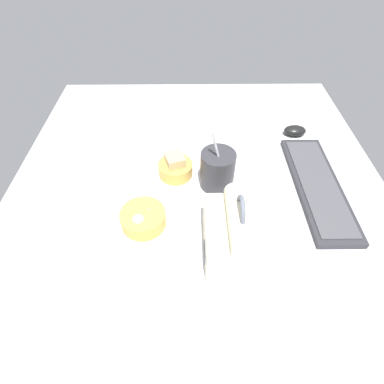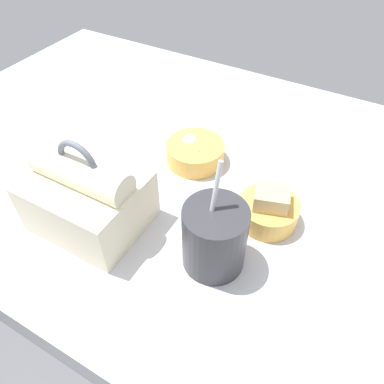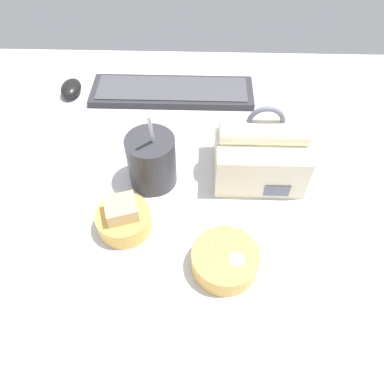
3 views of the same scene
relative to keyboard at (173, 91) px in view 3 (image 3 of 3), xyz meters
The scene contains 7 objects.
desk_surface 35.26cm from the keyboard, 77.80° to the right, with size 140.00×110.00×2.00cm.
keyboard is the anchor object (origin of this frame).
lunch_bag 32.98cm from the keyboard, 53.07° to the right, with size 17.86×14.97×17.19cm.
soup_cup 29.48cm from the keyboard, 94.02° to the right, with size 9.68×9.68×18.73cm.
bento_bowl_sandwich 41.53cm from the keyboard, 98.82° to the right, with size 10.17×10.17×7.21cm.
bento_bowl_snacks 50.23cm from the keyboard, 75.95° to the right, with size 11.61×11.61×5.16cm.
computer_mouse 25.93cm from the keyboard, behind, with size 5.03×7.52×3.29cm.
Camera 3 is at (-0.31, -45.69, 61.53)cm, focal length 35.00 mm.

